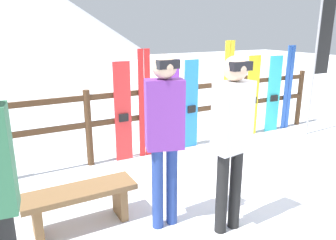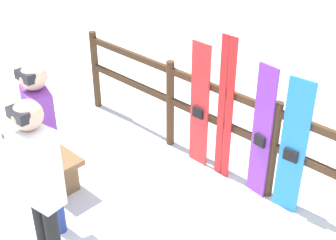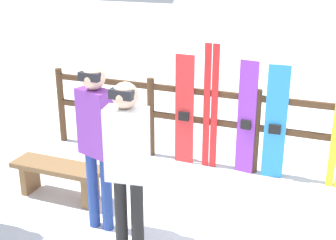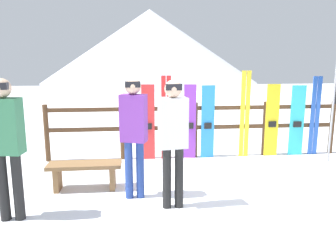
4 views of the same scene
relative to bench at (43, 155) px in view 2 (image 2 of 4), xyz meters
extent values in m
cylinder|color=#4C331E|center=(-0.96, 1.53, 0.26)|extent=(0.10, 0.10, 1.14)
cylinder|color=#4C331E|center=(0.53, 1.53, 0.26)|extent=(0.10, 0.10, 1.14)
cylinder|color=#4C331E|center=(2.01, 1.53, 0.26)|extent=(0.10, 0.10, 1.14)
cube|color=#4C331E|center=(2.01, 1.53, 0.32)|extent=(5.95, 0.05, 0.08)
cube|color=#4C331E|center=(2.01, 1.53, 0.72)|extent=(5.95, 0.05, 0.08)
cube|color=brown|center=(0.00, 0.00, 0.09)|extent=(1.13, 0.36, 0.06)
cube|color=brown|center=(-0.43, 0.00, -0.13)|extent=(0.08, 0.29, 0.37)
cube|color=brown|center=(0.43, 0.00, -0.13)|extent=(0.08, 0.29, 0.37)
cylinder|color=navy|center=(0.69, -0.38, 0.12)|extent=(0.12, 0.12, 0.86)
cylinder|color=navy|center=(0.86, -0.38, 0.12)|extent=(0.12, 0.12, 0.86)
cube|color=#723399|center=(0.78, -0.38, 0.89)|extent=(0.41, 0.30, 0.68)
sphere|color=#D8B293|center=(0.78, -0.38, 1.34)|extent=(0.23, 0.23, 0.23)
cube|color=black|center=(0.78, -0.45, 1.37)|extent=(0.21, 0.08, 0.08)
cylinder|color=black|center=(1.22, -0.75, 0.12)|extent=(0.12, 0.12, 0.85)
cube|color=white|center=(1.30, -0.75, 0.88)|extent=(0.40, 0.26, 0.68)
sphere|color=#D8B293|center=(1.30, -0.75, 1.34)|extent=(0.23, 0.23, 0.23)
cube|color=black|center=(1.30, -0.82, 1.36)|extent=(0.21, 0.08, 0.08)
cube|color=red|center=(1.05, 1.47, 0.45)|extent=(0.26, 0.03, 1.53)
cube|color=black|center=(1.05, 1.45, 0.38)|extent=(0.15, 0.03, 0.12)
cube|color=red|center=(1.36, 1.48, 0.54)|extent=(0.09, 0.02, 1.70)
cube|color=red|center=(1.46, 1.48, 0.54)|extent=(0.09, 0.02, 1.70)
cube|color=purple|center=(1.89, 1.47, 0.45)|extent=(0.25, 0.06, 1.52)
cube|color=black|center=(1.89, 1.45, 0.37)|extent=(0.14, 0.05, 0.12)
cube|color=#288CE0|center=(2.26, 1.47, 0.44)|extent=(0.27, 0.04, 1.50)
cube|color=black|center=(2.26, 1.45, 0.36)|extent=(0.15, 0.04, 0.12)
camera|label=1|loc=(-0.64, -3.05, 1.69)|focal=35.00mm
camera|label=2|loc=(4.06, -2.14, 2.98)|focal=50.00mm
camera|label=3|loc=(3.03, -4.14, 2.51)|focal=50.00mm
camera|label=4|loc=(0.83, -4.98, 1.74)|focal=35.00mm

